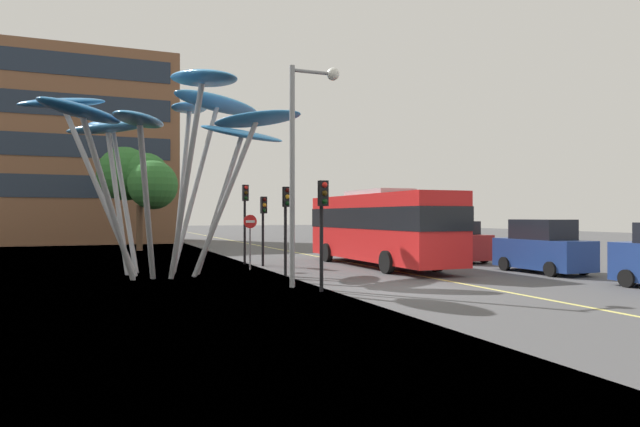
{
  "coord_description": "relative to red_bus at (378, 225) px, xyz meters",
  "views": [
    {
      "loc": [
        -9.29,
        -15.94,
        2.4
      ],
      "look_at": [
        -0.39,
        6.4,
        2.5
      ],
      "focal_mm": 31.05,
      "sensor_mm": 36.0,
      "label": 1
    }
  ],
  "objects": [
    {
      "name": "ground",
      "position": [
        -3.62,
        -7.34,
        -2.03
      ],
      "size": [
        120.0,
        240.0,
        0.1
      ],
      "color": "#4C4C4F"
    },
    {
      "name": "red_bus",
      "position": [
        0.0,
        0.0,
        0.0
      ],
      "size": [
        2.72,
        11.13,
        3.62
      ],
      "color": "red",
      "rests_on": "ground"
    },
    {
      "name": "leaf_sculpture",
      "position": [
        -10.15,
        -0.72,
        4.08
      ],
      "size": [
        10.51,
        11.26,
        7.88
      ],
      "color": "#9EA0A5",
      "rests_on": "ground"
    },
    {
      "name": "traffic_light_kerb_near",
      "position": [
        -5.75,
        -7.16,
        0.57
      ],
      "size": [
        0.28,
        0.42,
        3.51
      ],
      "color": "black",
      "rests_on": "ground"
    },
    {
      "name": "traffic_light_kerb_far",
      "position": [
        -5.37,
        -2.35,
        0.6
      ],
      "size": [
        0.28,
        0.42,
        3.55
      ],
      "color": "black",
      "rests_on": "ground"
    },
    {
      "name": "traffic_light_island_mid",
      "position": [
        -5.04,
        2.07,
        0.43
      ],
      "size": [
        0.28,
        0.42,
        3.31
      ],
      "color": "black",
      "rests_on": "ground"
    },
    {
      "name": "traffic_light_opposite",
      "position": [
        -5.58,
        3.48,
        0.86
      ],
      "size": [
        0.28,
        0.42,
        3.93
      ],
      "color": "black",
      "rests_on": "ground"
    },
    {
      "name": "car_parked_mid",
      "position": [
        5.07,
        -5.12,
        -0.94
      ],
      "size": [
        1.91,
        4.28,
        2.25
      ],
      "color": "navy",
      "rests_on": "ground"
    },
    {
      "name": "car_parked_far",
      "position": [
        4.97,
        1.08,
        -0.98
      ],
      "size": [
        2.06,
        4.34,
        2.12
      ],
      "color": "maroon",
      "rests_on": "ground"
    },
    {
      "name": "car_side_street",
      "position": [
        4.57,
        7.72,
        -0.94
      ],
      "size": [
        2.0,
        4.17,
        2.24
      ],
      "color": "navy",
      "rests_on": "ground"
    },
    {
      "name": "street_lamp",
      "position": [
        -5.86,
        -5.72,
        2.84
      ],
      "size": [
        1.8,
        0.44,
        7.52
      ],
      "color": "gray",
      "rests_on": "ground"
    },
    {
      "name": "tree_pavement_near",
      "position": [
        -9.77,
        16.97,
        3.06
      ],
      "size": [
        5.28,
        5.71,
        7.26
      ],
      "color": "brown",
      "rests_on": "ground"
    },
    {
      "name": "no_entry_sign",
      "position": [
        -6.07,
        0.63,
        -0.34
      ],
      "size": [
        0.6,
        0.12,
        2.45
      ],
      "color": "gray",
      "rests_on": "ground"
    },
    {
      "name": "backdrop_building",
      "position": [
        -19.19,
        30.99,
        6.25
      ],
      "size": [
        26.69,
        10.98,
        16.45
      ],
      "color": "brown",
      "rests_on": "ground"
    }
  ]
}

